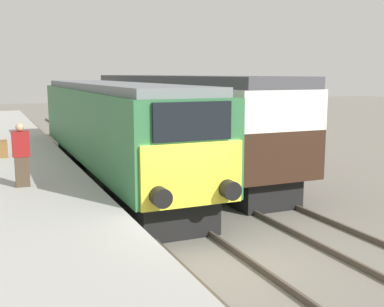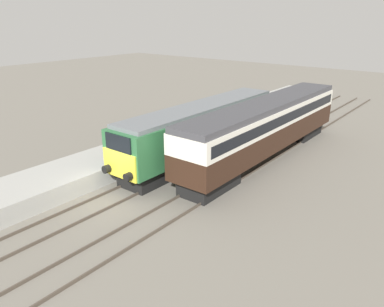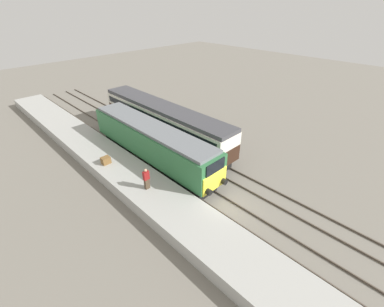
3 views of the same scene
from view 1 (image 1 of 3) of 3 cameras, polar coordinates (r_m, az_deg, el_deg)
ground_plane at (r=10.73m, az=1.82°, el=-12.47°), size 120.00×120.00×0.00m
platform_left at (r=17.38m, az=-19.78°, el=-2.72°), size 3.50×50.00×1.02m
rails_near_track at (r=15.15m, az=-6.30°, el=-5.67°), size 1.51×60.00×0.14m
rails_far_track at (r=16.43m, az=5.13°, el=-4.45°), size 1.50×60.00×0.14m
locomotive at (r=17.76m, az=-9.42°, el=3.09°), size 2.70×15.11×3.68m
passenger_carriage at (r=21.18m, az=-2.16°, el=5.02°), size 2.75×17.20×3.92m
person_on_platform at (r=13.52m, az=-19.57°, el=-0.19°), size 0.44×0.26×1.70m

